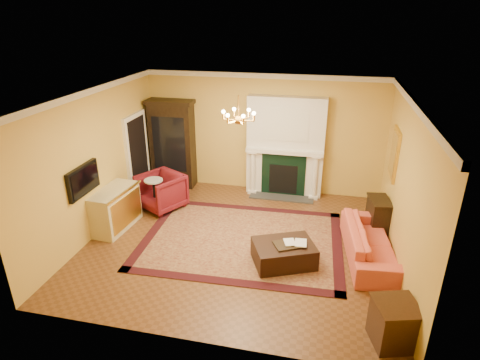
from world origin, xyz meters
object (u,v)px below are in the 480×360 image
(commode, at_px, (115,209))
(end_table, at_px, (394,325))
(console_table, at_px, (378,216))
(pedestal_table, at_px, (154,192))
(coral_sofa, at_px, (371,238))
(china_cabinet, at_px, (173,146))
(leather_ottoman, at_px, (284,253))
(wingback_armchair, at_px, (161,190))

(commode, bearing_deg, end_table, -16.99)
(end_table, bearing_deg, console_table, 88.93)
(pedestal_table, height_order, coral_sofa, coral_sofa)
(china_cabinet, distance_m, coral_sofa, 5.52)
(pedestal_table, distance_m, coral_sofa, 4.90)
(console_table, relative_size, leather_ottoman, 0.67)
(pedestal_table, height_order, commode, commode)
(coral_sofa, relative_size, leather_ottoman, 1.98)
(wingback_armchair, relative_size, commode, 0.79)
(end_table, distance_m, console_table, 3.21)
(pedestal_table, relative_size, console_table, 1.06)
(wingback_armchair, height_order, pedestal_table, wingback_armchair)
(coral_sofa, relative_size, end_table, 3.37)
(pedestal_table, height_order, console_table, pedestal_table)
(commode, relative_size, coral_sofa, 0.56)
(china_cabinet, bearing_deg, commode, -100.70)
(china_cabinet, xyz_separation_m, wingback_armchair, (0.20, -1.40, -0.63))
(pedestal_table, bearing_deg, leather_ottoman, -25.39)
(wingback_armchair, relative_size, console_table, 1.30)
(commode, xyz_separation_m, coral_sofa, (5.28, 0.01, -0.03))
(end_table, relative_size, leather_ottoman, 0.59)
(wingback_armchair, bearing_deg, end_table, -4.52)
(china_cabinet, distance_m, wingback_armchair, 1.55)
(pedestal_table, xyz_separation_m, end_table, (4.96, -3.13, -0.13))
(end_table, bearing_deg, wingback_armchair, 146.22)
(leather_ottoman, bearing_deg, commode, 147.85)
(leather_ottoman, bearing_deg, console_table, 18.24)
(wingback_armchair, distance_m, leather_ottoman, 3.53)
(wingback_armchair, xyz_separation_m, commode, (-0.60, -1.09, -0.02))
(wingback_armchair, distance_m, end_table, 5.83)
(pedestal_table, bearing_deg, console_table, 0.91)
(commode, distance_m, console_table, 5.61)
(china_cabinet, height_order, end_table, china_cabinet)
(commode, xyz_separation_m, leather_ottoman, (3.71, -0.55, -0.23))
(end_table, relative_size, console_table, 0.88)
(china_cabinet, xyz_separation_m, coral_sofa, (4.88, -2.48, -0.68))
(wingback_armchair, bearing_deg, leather_ottoman, 1.39)
(console_table, bearing_deg, end_table, -99.98)
(china_cabinet, height_order, console_table, china_cabinet)
(end_table, bearing_deg, commode, 158.48)
(wingback_armchair, xyz_separation_m, end_table, (4.85, -3.24, -0.15))
(china_cabinet, relative_size, wingback_armchair, 2.33)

